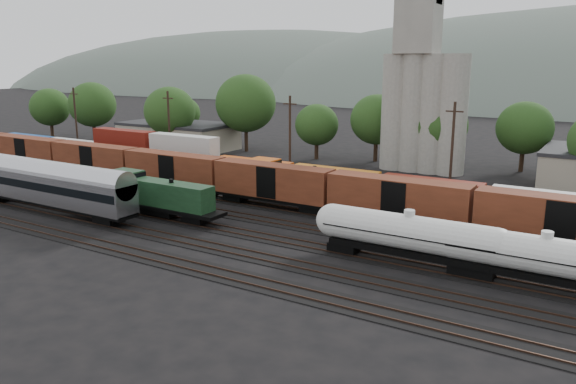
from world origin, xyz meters
The scene contains 13 objects.
ground centered at (0.00, 0.00, 0.00)m, with size 600.00×600.00×0.00m, color black.
tracks centered at (0.00, 0.00, 0.05)m, with size 180.00×33.20×0.20m.
green_locomotive centered at (-13.58, -5.00, 2.55)m, with size 16.85×2.97×4.46m.
tank_car_a centered at (16.00, -5.00, 2.69)m, with size 17.31×3.10×4.54m.
tank_car_b centered at (26.61, -5.00, 2.61)m, with size 16.75×3.00×4.39m.
passenger_coach centered at (-24.71, -10.00, 3.51)m, with size 25.35×3.13×5.76m.
orange_locomotive centered at (-4.25, 10.00, 2.52)m, with size 17.66×2.94×4.41m.
boxcar_string centered at (-4.08, 5.00, 3.12)m, with size 138.20×2.90×4.20m.
container_wall centered at (-1.58, 15.00, 2.24)m, with size 160.00×2.60×5.80m.
grain_silo centered at (3.28, 36.00, 11.26)m, with size 13.40×5.00×29.00m.
industrial_sheds centered at (6.63, 35.25, 2.56)m, with size 119.38×17.26×5.10m.
tree_band centered at (2.86, 36.51, 7.71)m, with size 168.55×23.01×14.54m.
utility_poles centered at (0.00, 22.00, 6.21)m, with size 122.20×0.36×12.00m.
Camera 1 is at (30.82, -48.89, 17.01)m, focal length 35.00 mm.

